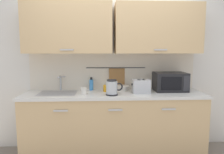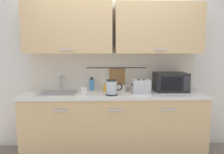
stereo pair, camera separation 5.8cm
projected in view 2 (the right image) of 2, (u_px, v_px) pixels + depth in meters
name	position (u px, v px, depth m)	size (l,w,h in m)	color
counter_unit	(113.00, 123.00, 3.00)	(2.53, 0.64, 0.90)	tan
back_wall_assembly	(113.00, 48.00, 3.10)	(3.70, 0.41, 2.50)	silver
sink_faucet	(61.00, 81.00, 3.13)	(0.09, 0.17, 0.22)	#B2B5BA
microwave	(171.00, 82.00, 3.07)	(0.46, 0.35, 0.27)	black
electric_kettle	(112.00, 88.00, 2.78)	(0.23, 0.16, 0.21)	black
dish_soap_bottle	(92.00, 84.00, 3.14)	(0.06, 0.06, 0.20)	#3F8CD8
mug_near_sink	(84.00, 91.00, 2.83)	(0.12, 0.08, 0.09)	silver
mixing_bowl	(122.00, 88.00, 3.10)	(0.21, 0.21, 0.08)	silver
toaster	(141.00, 86.00, 2.91)	(0.26, 0.17, 0.19)	#B7BABF
mug_by_kettle	(106.00, 88.00, 3.04)	(0.12, 0.08, 0.09)	orange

